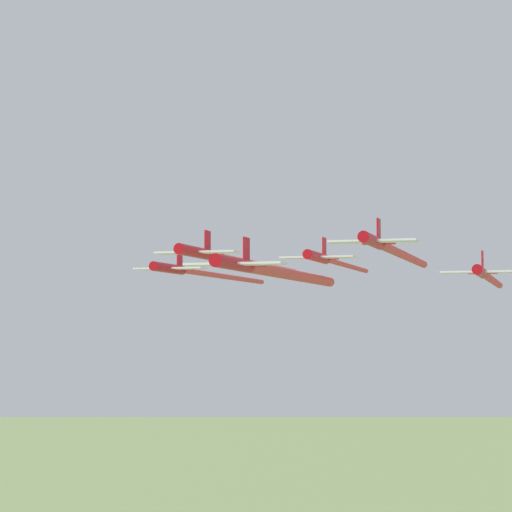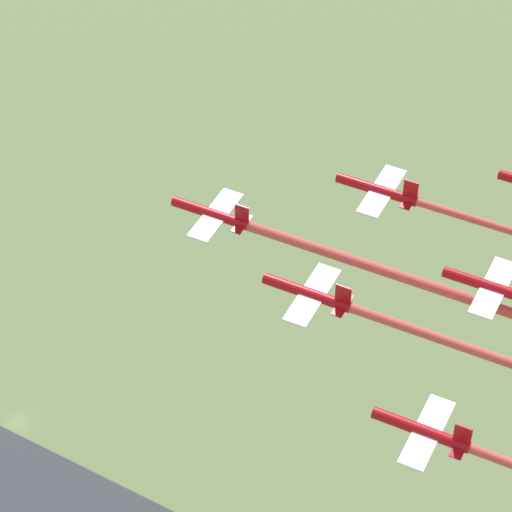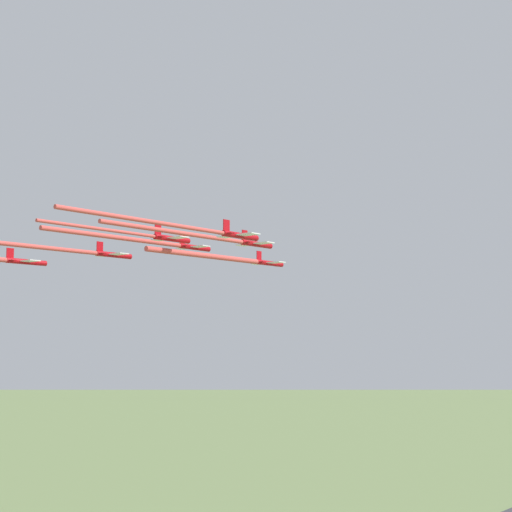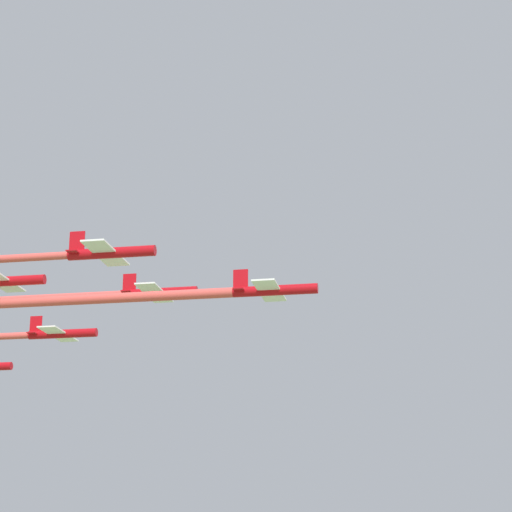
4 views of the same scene
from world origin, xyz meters
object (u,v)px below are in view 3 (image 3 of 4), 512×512
object	(u,v)px
jet_0	(268,263)
jet_3	(113,255)
jet_4	(171,238)
jet_5	(239,235)
jet_2	(255,244)
jet_6	(25,261)
jet_1	(194,247)

from	to	relation	value
jet_0	jet_3	size ratio (longest dim) A/B	1.00
jet_4	jet_5	world-z (taller)	jet_4
jet_2	jet_4	xyz separation A→B (m)	(11.92, 17.67, 0.40)
jet_0	jet_4	xyz separation A→B (m)	(2.26, 36.67, 3.08)
jet_2	jet_4	world-z (taller)	jet_4
jet_0	jet_6	world-z (taller)	jet_0
jet_3	jet_6	world-z (taller)	jet_3
jet_1	jet_2	size ratio (longest dim) A/B	1.00
jet_0	jet_6	xyz separation A→B (m)	(35.75, 53.00, -1.73)
jet_1	jet_0	bearing A→B (deg)	59.53
jet_2	jet_5	bearing A→B (deg)	-59.53
jet_2	jet_6	world-z (taller)	jet_2
jet_2	jet_3	size ratio (longest dim) A/B	1.00
jet_0	jet_1	xyz separation A→B (m)	(11.92, 17.67, 3.53)
jet_5	jet_4	bearing A→B (deg)	-180.00
jet_1	jet_6	xyz separation A→B (m)	(23.83, 35.34, -5.26)
jet_2	jet_4	size ratio (longest dim) A/B	1.00
jet_0	jet_1	bearing A→B (deg)	-120.47
jet_4	jet_2	bearing A→B (deg)	59.53
jet_1	jet_3	size ratio (longest dim) A/B	1.00
jet_3	jet_5	xyz separation A→B (m)	(-43.14, 2.66, 1.15)
jet_1	jet_2	world-z (taller)	jet_1
jet_1	jet_3	distance (m)	21.49
jet_2	jet_5	size ratio (longest dim) A/B	1.00
jet_1	jet_4	size ratio (longest dim) A/B	1.00
jet_1	jet_2	bearing A→B (deg)	0.00
jet_0	jet_1	size ratio (longest dim) A/B	1.00
jet_0	jet_2	size ratio (longest dim) A/B	1.00
jet_5	jet_6	world-z (taller)	jet_5
jet_1	jet_4	bearing A→B (deg)	-59.53
jet_3	jet_4	bearing A→B (deg)	0.00
jet_1	jet_5	world-z (taller)	jet_1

